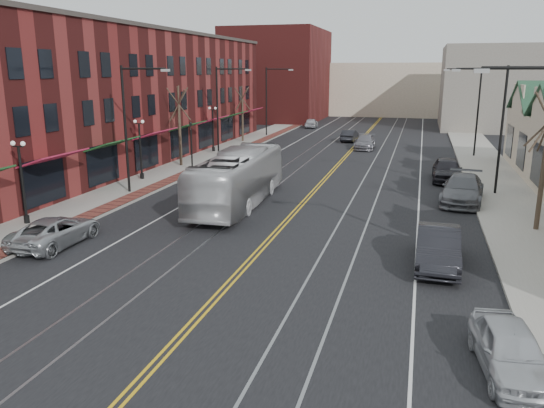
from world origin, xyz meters
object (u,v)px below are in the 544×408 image
Objects in this scene: transit_bus at (238,179)px; parked_car_c at (463,189)px; parked_car_d at (447,170)px; parked_car_a at (510,350)px; parked_suv at (56,231)px; parked_car_b at (438,248)px.

parked_car_c is (12.94, 4.26, -0.78)m from transit_bus.
transit_bus reaches higher than parked_car_d.
transit_bus is 2.01× the size of parked_car_c.
parked_car_a is at bearing -82.79° from parked_car_c.
transit_bus is 2.33× the size of parked_car_d.
parked_suv is 23.03m from parked_car_c.
parked_car_d reaches higher than parked_suv.
parked_car_c reaches higher than parked_suv.
parked_car_c reaches higher than parked_car_a.
parked_car_a is 0.82× the size of parked_car_b.
parked_suv is 1.21× the size of parked_car_a.
parked_car_b is (16.92, 1.92, 0.13)m from parked_suv.
transit_bus reaches higher than parked_car_b.
parked_car_d is (-0.68, 6.52, 0.01)m from parked_car_c.
transit_bus is 10.95m from parked_suv.
parked_car_a is at bearing -88.22° from parked_car_d.
parked_car_c is at bearing -143.94° from parked_suv.
parked_car_d is at bearing -131.81° from parked_suv.
transit_bus is at bearing -138.39° from parked_car_d.
parked_car_d reaches higher than parked_car_b.
transit_bus is at bearing 123.18° from parked_car_a.
parked_suv is at bearing -131.44° from parked_car_d.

